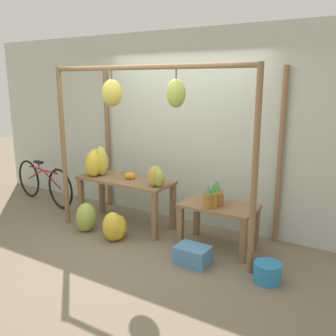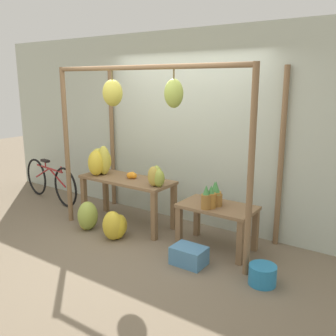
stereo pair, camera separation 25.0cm
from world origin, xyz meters
TOP-DOWN VIEW (x-y plane):
  - ground_plane at (0.00, 0.00)m, footprint 20.00×20.00m
  - shop_wall_back at (0.00, 1.36)m, footprint 8.00×0.08m
  - stall_awning at (-0.04, 0.54)m, footprint 2.94×1.12m
  - display_table_main at (-0.61, 0.69)m, footprint 1.44×0.57m
  - display_table_side at (0.86, 0.70)m, footprint 0.94×0.55m
  - banana_pile_on_table at (-1.10, 0.64)m, footprint 0.39×0.45m
  - orange_pile at (-0.55, 0.73)m, footprint 0.15×0.15m
  - pineapple_cluster at (0.83, 0.64)m, footprint 0.19×0.36m
  - banana_pile_ground_left at (-0.96, 0.20)m, footprint 0.33×0.35m
  - banana_pile_ground_right at (-0.41, 0.19)m, footprint 0.40×0.43m
  - fruit_crate_white at (0.80, 0.14)m, footprint 0.39×0.28m
  - blue_bucket at (1.66, 0.20)m, footprint 0.29×0.29m
  - parked_bicycle at (-2.50, 0.78)m, footprint 1.68×0.31m
  - papaya_pile at (-0.02, 0.61)m, footprint 0.28×0.26m

SIDE VIEW (x-z plane):
  - ground_plane at x=0.00m, z-range 0.00..0.00m
  - blue_bucket at x=1.66m, z-range 0.00..0.21m
  - fruit_crate_white at x=0.80m, z-range 0.00..0.21m
  - banana_pile_ground_right at x=-0.41m, z-range -0.02..0.38m
  - banana_pile_ground_left at x=-0.96m, z-range -0.02..0.40m
  - parked_bicycle at x=-2.50m, z-range 0.00..0.72m
  - display_table_side at x=0.86m, z-range 0.17..0.75m
  - display_table_main at x=-0.61m, z-range 0.23..0.94m
  - pineapple_cluster at x=0.83m, z-range 0.54..0.85m
  - orange_pile at x=-0.55m, z-range 0.71..0.80m
  - papaya_pile at x=-0.02m, z-range 0.70..0.98m
  - banana_pile_on_table at x=-1.10m, z-range 0.69..1.13m
  - shop_wall_back at x=0.00m, z-range 0.00..2.80m
  - stall_awning at x=-0.04m, z-range 0.45..2.73m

